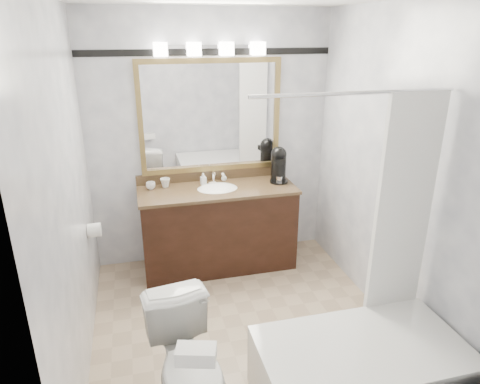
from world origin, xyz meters
name	(u,v)px	position (x,y,z in m)	size (l,w,h in m)	color
room	(244,184)	(0.00, 0.00, 1.25)	(2.42, 2.62, 2.52)	tan
vanity	(218,226)	(0.00, 1.02, 0.44)	(1.53, 0.58, 0.97)	black
mirror	(211,117)	(0.00, 1.28, 1.50)	(1.40, 0.04, 1.10)	olive
vanity_light_bar	(210,48)	(0.00, 1.23, 2.13)	(1.02, 0.14, 0.12)	silver
accent_stripe	(209,52)	(0.00, 1.29, 2.10)	(2.40, 0.01, 0.06)	black
bathtub	(362,364)	(0.55, -0.90, 0.28)	(1.30, 0.75, 1.96)	white
tp_roll	(94,230)	(-1.14, 0.66, 0.70)	(0.12, 0.12, 0.11)	white
toilet	(189,367)	(-0.54, -0.75, 0.37)	(0.42, 0.73, 0.75)	white
tissue_box	(196,354)	(-0.54, -1.12, 0.79)	(0.20, 0.11, 0.08)	white
coffee_maker	(279,164)	(0.65, 1.09, 1.03)	(0.18, 0.23, 0.35)	black
cup_left	(151,186)	(-0.63, 1.15, 0.89)	(0.09, 0.09, 0.07)	white
cup_right	(165,183)	(-0.49, 1.18, 0.89)	(0.09, 0.09, 0.09)	white
soap_bottle_a	(203,179)	(-0.11, 1.16, 0.91)	(0.05, 0.05, 0.12)	white
soap_bottle_b	(224,177)	(0.11, 1.22, 0.89)	(0.06, 0.06, 0.08)	white
soap_bar	(213,183)	(-0.02, 1.13, 0.86)	(0.07, 0.04, 0.02)	beige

